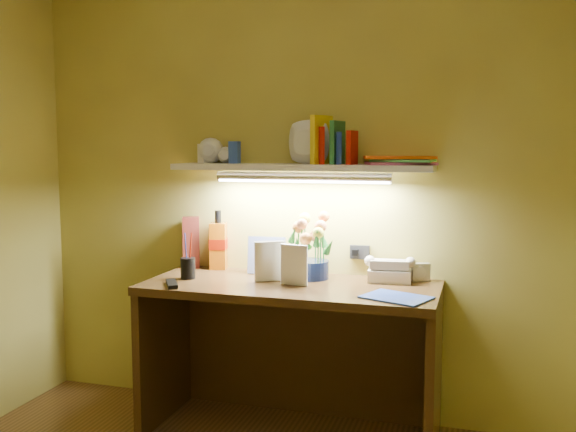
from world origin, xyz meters
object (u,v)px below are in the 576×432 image
(whisky_bottle, at_px, (218,240))
(flower_bouquet, at_px, (311,247))
(telephone, at_px, (390,269))
(desk, at_px, (290,360))
(desk_clock, at_px, (420,272))

(whisky_bottle, bearing_deg, flower_bouquet, -10.87)
(flower_bouquet, relative_size, telephone, 1.55)
(desk, xyz_separation_m, desk_clock, (0.59, 0.24, 0.42))
(desk, distance_m, whisky_bottle, 0.76)
(flower_bouquet, bearing_deg, desk_clock, 10.58)
(desk_clock, relative_size, whisky_bottle, 0.28)
(telephone, height_order, whisky_bottle, whisky_bottle)
(desk, height_order, flower_bouquet, flower_bouquet)
(flower_bouquet, xyz_separation_m, desk_clock, (0.53, 0.10, -0.11))
(telephone, distance_m, whisky_bottle, 0.93)
(telephone, xyz_separation_m, desk_clock, (0.14, 0.06, -0.02))
(telephone, bearing_deg, desk, -162.48)
(desk_clock, bearing_deg, flower_bouquet, 168.91)
(whisky_bottle, bearing_deg, desk, -27.48)
(desk, xyz_separation_m, whisky_bottle, (-0.48, 0.25, 0.53))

